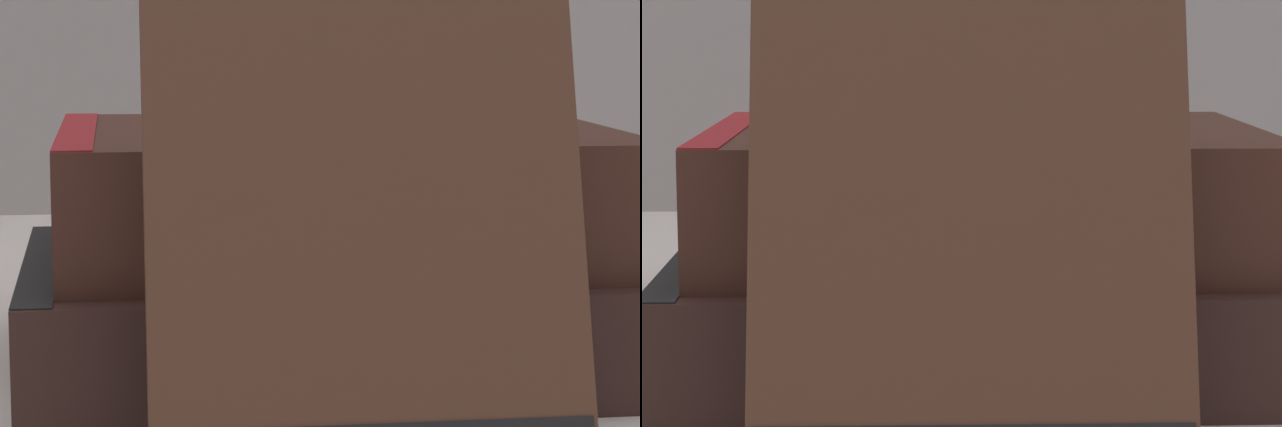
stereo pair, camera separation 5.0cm
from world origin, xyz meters
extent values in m
plane|color=silver|center=(0.00, 0.00, 0.00)|extent=(3.00, 3.00, 0.00)
cube|color=#331E19|center=(0.06, 0.06, 0.02)|extent=(0.21, 0.16, 0.04)
cube|color=black|center=(-0.04, 0.05, 0.02)|extent=(0.01, 0.16, 0.04)
cube|color=#422319|center=(0.06, 0.06, 0.06)|extent=(0.19, 0.15, 0.04)
cube|color=maroon|center=(-0.03, 0.06, 0.06)|extent=(0.01, 0.15, 0.04)
cube|color=#4C2D1E|center=(0.05, -0.05, 0.07)|extent=(0.12, 0.06, 0.14)
cylinder|color=white|center=(0.08, 0.03, 0.08)|extent=(0.05, 0.05, 0.01)
torus|color=tan|center=(0.08, 0.03, 0.08)|extent=(0.06, 0.06, 0.01)
sphere|color=tan|center=(0.08, 0.06, 0.08)|extent=(0.01, 0.01, 0.01)
torus|color=black|center=(0.00, 0.18, 0.00)|extent=(0.05, 0.05, 0.00)
torus|color=black|center=(0.05, 0.20, 0.00)|extent=(0.05, 0.05, 0.00)
cylinder|color=black|center=(0.03, 0.19, 0.00)|extent=(0.02, 0.01, 0.00)
camera|label=1|loc=(-0.01, -0.45, 0.12)|focal=85.00mm
camera|label=2|loc=(0.04, -0.45, 0.12)|focal=85.00mm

